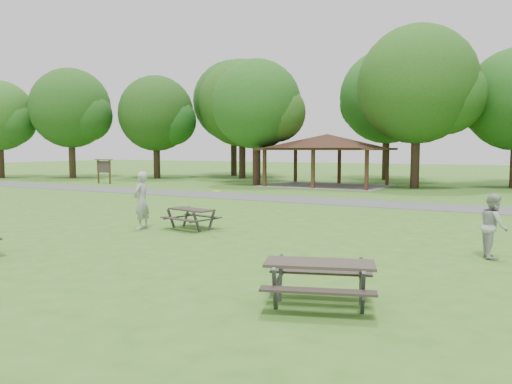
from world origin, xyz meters
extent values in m
plane|color=#37691E|center=(0.00, 0.00, 0.00)|extent=(160.00, 160.00, 0.00)
cube|color=#4D4D4F|center=(0.00, 14.00, 0.01)|extent=(120.00, 3.20, 0.02)
cube|color=#372314|center=(-7.70, 21.30, 1.30)|extent=(0.22, 0.22, 2.60)
cube|color=#372014|center=(-7.70, 26.70, 1.30)|extent=(0.22, 0.22, 2.60)
cube|color=#382514|center=(-4.00, 21.30, 1.30)|extent=(0.22, 0.22, 2.60)
cube|color=#3B2015|center=(-4.00, 26.70, 1.30)|extent=(0.22, 0.22, 2.60)
cube|color=#381F14|center=(-0.30, 21.30, 1.30)|extent=(0.22, 0.22, 2.60)
cube|color=#3D2816|center=(-0.30, 26.70, 1.30)|extent=(0.22, 0.22, 2.60)
cube|color=#311F13|center=(-4.00, 24.00, 2.68)|extent=(8.60, 6.60, 0.16)
pyramid|color=black|center=(-4.00, 24.00, 3.26)|extent=(7.01, 7.01, 1.00)
cube|color=gray|center=(-4.00, 24.00, 0.01)|extent=(8.40, 6.40, 0.03)
cube|color=#362413|center=(-20.60, 18.00, 0.90)|extent=(0.10, 0.10, 1.80)
cube|color=#3B2715|center=(-19.40, 18.00, 0.90)|extent=(0.10, 0.10, 1.80)
cube|color=#2E2621|center=(-20.00, 18.00, 1.30)|extent=(1.40, 0.06, 0.90)
cube|color=black|center=(-20.00, 18.00, 1.85)|extent=(1.60, 0.30, 0.06)
cylinder|color=#302215|center=(-28.00, 22.00, 1.84)|extent=(0.60, 0.60, 3.67)
sphere|color=#184313|center=(-28.00, 22.00, 6.38)|extent=(7.20, 7.20, 7.20)
sphere|color=#164212|center=(-26.38, 22.30, 5.66)|extent=(4.68, 4.68, 4.68)
sphere|color=#1B4212|center=(-29.44, 21.80, 5.83)|extent=(4.32, 4.32, 4.32)
cylinder|color=black|center=(-21.00, 25.50, 1.66)|extent=(0.60, 0.60, 3.32)
sphere|color=#183E11|center=(-21.00, 25.50, 5.88)|extent=(6.80, 6.80, 6.80)
sphere|color=#144614|center=(-19.47, 25.80, 5.20)|extent=(4.42, 4.42, 4.42)
sphere|color=#224E16|center=(-22.36, 25.30, 5.37)|extent=(4.08, 4.08, 4.08)
cylinder|color=black|center=(-14.00, 29.00, 1.92)|extent=(0.60, 0.60, 3.85)
sphere|color=#1C4513|center=(-14.00, 29.00, 6.77)|extent=(7.80, 7.80, 7.80)
sphere|color=#1E4C15|center=(-12.25, 29.30, 5.99)|extent=(5.07, 5.07, 5.07)
sphere|color=#1B4112|center=(-15.56, 28.80, 6.19)|extent=(4.68, 4.68, 4.68)
cylinder|color=black|center=(-9.00, 22.50, 1.75)|extent=(0.60, 0.60, 3.50)
sphere|color=#184914|center=(-9.00, 22.50, 5.97)|extent=(6.60, 6.60, 6.60)
sphere|color=#1F4814|center=(-7.52, 22.80, 5.31)|extent=(4.29, 4.29, 4.29)
sphere|color=#1A4513|center=(-10.32, 22.30, 5.48)|extent=(3.96, 3.96, 3.96)
cylinder|color=black|center=(2.00, 25.00, 2.01)|extent=(0.60, 0.60, 4.02)
sphere|color=#1D4814|center=(2.00, 25.00, 7.02)|extent=(8.00, 8.00, 8.00)
sphere|color=#1D4C15|center=(3.80, 25.30, 6.22)|extent=(5.20, 5.20, 5.20)
sphere|color=#184513|center=(0.40, 24.80, 6.42)|extent=(4.80, 4.80, 4.80)
sphere|color=#1C4012|center=(6.60, 28.30, 5.53)|extent=(4.20, 4.20, 4.20)
cylinder|color=black|center=(-17.00, 32.50, 2.19)|extent=(0.60, 0.60, 4.38)
sphere|color=#174313|center=(-17.00, 32.50, 7.38)|extent=(8.00, 8.00, 8.00)
sphere|color=#194513|center=(-15.20, 32.80, 6.58)|extent=(5.20, 5.20, 5.20)
sphere|color=#164413|center=(-18.60, 32.30, 6.78)|extent=(4.80, 4.80, 4.80)
cylinder|color=black|center=(-2.00, 33.00, 2.06)|extent=(0.60, 0.60, 4.13)
sphere|color=#184E16|center=(-2.00, 33.00, 7.13)|extent=(8.00, 8.00, 8.00)
sphere|color=#174413|center=(-0.20, 33.30, 6.33)|extent=(5.20, 5.20, 5.20)
sphere|color=#144213|center=(-3.60, 32.80, 6.53)|extent=(4.80, 4.80, 4.80)
cylinder|color=black|center=(-34.00, 19.00, 1.66)|extent=(0.60, 0.60, 3.32)
sphere|color=#184714|center=(-32.56, 19.30, 5.08)|extent=(4.16, 4.16, 4.16)
cube|color=#2B251F|center=(-1.14, 3.36, 0.67)|extent=(1.74, 0.97, 0.05)
cube|color=black|center=(-1.25, 2.83, 0.40)|extent=(1.66, 0.56, 0.04)
cube|color=#2A241E|center=(-1.03, 3.89, 0.40)|extent=(1.66, 0.56, 0.04)
cube|color=#39393C|center=(-1.83, 3.15, 0.33)|extent=(0.12, 0.35, 0.71)
cube|color=#3B3C3E|center=(-1.69, 3.82, 0.33)|extent=(0.12, 0.35, 0.71)
cube|color=#3C3D3F|center=(-1.76, 3.49, 0.36)|extent=(0.32, 1.32, 0.05)
cube|color=#39393B|center=(-0.59, 2.90, 0.33)|extent=(0.12, 0.35, 0.71)
cube|color=#414143|center=(-0.45, 3.57, 0.33)|extent=(0.12, 0.35, 0.71)
cube|color=#424345|center=(-0.52, 3.23, 0.36)|extent=(0.32, 1.32, 0.05)
cube|color=#322B24|center=(5.69, -2.35, 0.76)|extent=(2.00, 1.30, 0.05)
cube|color=black|center=(5.89, -2.93, 0.45)|extent=(1.85, 0.86, 0.04)
cube|color=#302823|center=(5.49, -1.77, 0.45)|extent=(1.85, 0.86, 0.04)
cube|color=#464648|center=(5.13, -2.95, 0.38)|extent=(0.18, 0.39, 0.81)
cube|color=#454648|center=(4.88, -2.22, 0.38)|extent=(0.18, 0.39, 0.81)
cube|color=#3C3C3E|center=(5.01, -2.58, 0.41)|extent=(0.55, 1.45, 0.05)
cube|color=#3A3A3C|center=(6.49, -2.49, 0.38)|extent=(0.18, 0.39, 0.81)
cube|color=#3B3B3D|center=(6.24, -1.75, 0.38)|extent=(0.18, 0.39, 0.81)
cube|color=#3A3A3C|center=(6.36, -2.12, 0.41)|extent=(0.55, 1.45, 0.05)
cylinder|color=yellow|center=(0.25, 2.81, 1.39)|extent=(0.28, 0.28, 0.02)
imported|color=#A7A7AA|center=(-2.64, 2.61, 0.97)|extent=(0.56, 0.77, 1.94)
imported|color=#AAA9AC|center=(8.07, 3.34, 0.80)|extent=(0.79, 0.91, 1.60)
camera|label=1|loc=(8.73, -10.23, 2.72)|focal=35.00mm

